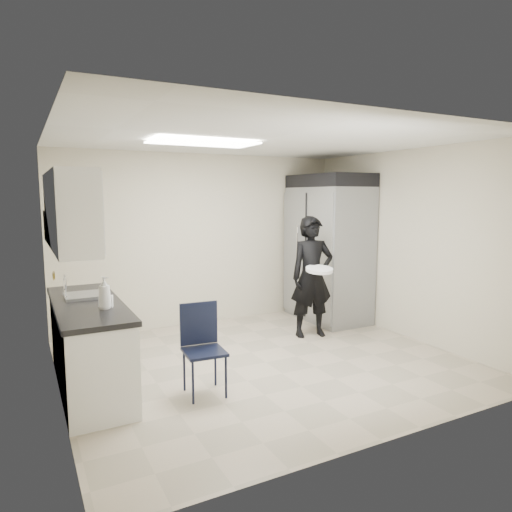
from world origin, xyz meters
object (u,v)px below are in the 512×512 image
folding_chair (204,352)px  man_tuxedo (312,277)px  lower_counter (89,348)px  commercial_fridge (328,254)px

folding_chair → man_tuxedo: bearing=33.1°
lower_counter → folding_chair: (0.99, -0.69, 0.01)m
folding_chair → man_tuxedo: size_ratio=0.52×
lower_counter → folding_chair: folding_chair is taller
folding_chair → man_tuxedo: (2.04, 1.12, 0.41)m
commercial_fridge → man_tuxedo: size_ratio=1.24×
commercial_fridge → lower_counter: bearing=-164.1°
lower_counter → man_tuxedo: 3.09m
folding_chair → man_tuxedo: man_tuxedo is taller
lower_counter → folding_chair: size_ratio=2.16×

